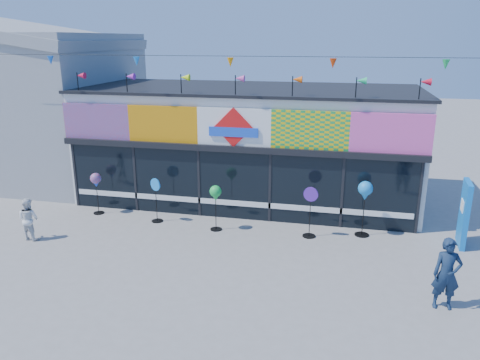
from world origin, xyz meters
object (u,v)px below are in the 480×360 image
(blue_sign, at_px, (464,214))
(adult_man, at_px, (447,274))
(spinner_2, at_px, (216,195))
(spinner_4, at_px, (365,192))
(spinner_3, at_px, (310,211))
(spinner_0, at_px, (96,181))
(child, at_px, (29,219))
(spinner_1, at_px, (156,199))

(blue_sign, xyz_separation_m, adult_man, (-1.12, -3.66, -0.14))
(spinner_2, distance_m, spinner_4, 4.53)
(spinner_2, distance_m, spinner_3, 2.93)
(spinner_0, distance_m, child, 2.63)
(spinner_3, xyz_separation_m, child, (-8.18, -2.01, -0.19))
(spinner_1, distance_m, spinner_3, 5.00)
(blue_sign, bearing_deg, spinner_0, -175.38)
(blue_sign, bearing_deg, child, -164.46)
(spinner_1, distance_m, adult_man, 8.94)
(spinner_1, xyz_separation_m, spinner_3, (5.00, -0.15, 0.05))
(blue_sign, bearing_deg, spinner_1, -173.87)
(spinner_1, xyz_separation_m, spinner_2, (2.09, -0.26, 0.39))
(spinner_0, bearing_deg, spinner_1, -6.47)
(spinner_3, xyz_separation_m, adult_man, (3.24, -3.31, -0.00))
(spinner_3, bearing_deg, spinner_4, 15.74)
(spinner_1, bearing_deg, spinner_4, 2.57)
(spinner_0, height_order, spinner_4, spinner_4)
(spinner_2, bearing_deg, spinner_1, 173.03)
(adult_man, xyz_separation_m, child, (-11.42, 1.30, -0.19))
(spinner_2, height_order, spinner_4, spinner_4)
(spinner_1, relative_size, spinner_2, 1.01)
(child, bearing_deg, blue_sign, -163.03)
(spinner_0, bearing_deg, spinner_4, 0.25)
(spinner_4, bearing_deg, child, -165.87)
(spinner_4, distance_m, child, 10.09)
(spinner_2, bearing_deg, child, -160.12)
(blue_sign, relative_size, adult_man, 1.17)
(spinner_0, relative_size, child, 1.12)
(spinner_0, bearing_deg, blue_sign, -0.25)
(spinner_0, distance_m, adult_man, 11.15)
(spinner_3, height_order, child, spinner_3)
(blue_sign, xyz_separation_m, spinner_2, (-7.28, -0.46, 0.20))
(spinner_2, relative_size, adult_man, 0.88)
(spinner_1, distance_m, spinner_4, 6.61)
(spinner_3, bearing_deg, blue_sign, 4.65)
(spinner_1, height_order, spinner_4, spinner_4)
(spinner_1, bearing_deg, child, -145.80)
(spinner_0, height_order, spinner_1, spinner_1)
(adult_man, relative_size, child, 1.29)
(child, bearing_deg, spinner_3, -159.90)
(blue_sign, xyz_separation_m, spinner_4, (-2.79, 0.09, 0.42))
(blue_sign, relative_size, spinner_0, 1.34)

